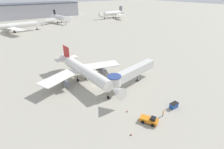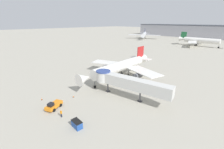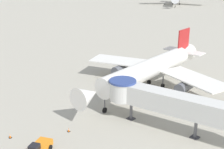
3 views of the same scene
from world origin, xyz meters
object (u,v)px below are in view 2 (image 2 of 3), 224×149
main_airplane (121,66)px  traffic_cone_apron_front (42,99)px  jet_bridge (125,82)px  pushback_tug_orange (54,105)px  service_container_blue (77,124)px  background_jet_green_tail (200,40)px  ground_crew_marshaller (61,113)px  background_jet_navy_tail (144,35)px  traffic_cone_near_nose (73,96)px

main_airplane → traffic_cone_apron_front: main_airplane is taller
jet_bridge → pushback_tug_orange: jet_bridge is taller
pushback_tug_orange → service_container_blue: bearing=-24.2°
jet_bridge → background_jet_green_tail: bearing=86.8°
jet_bridge → ground_crew_marshaller: jet_bridge is taller
main_airplane → pushback_tug_orange: 26.82m
traffic_cone_apron_front → background_jet_navy_tail: (-63.65, 136.29, 4.57)m
background_jet_green_tail → traffic_cone_near_nose: bearing=-178.0°
jet_bridge → main_airplane: bearing=125.6°
main_airplane → background_jet_navy_tail: bearing=117.1°
pushback_tug_orange → background_jet_green_tail: size_ratio=0.12×
service_container_blue → background_jet_green_tail: 125.39m
pushback_tug_orange → background_jet_navy_tail: background_jet_navy_tail is taller
main_airplane → background_jet_green_tail: bearing=88.7°
service_container_blue → background_jet_navy_tail: 156.89m
service_container_blue → ground_crew_marshaller: ground_crew_marshaller is taller
main_airplane → background_jet_navy_tail: 127.95m
traffic_cone_apron_front → background_jet_navy_tail: background_jet_navy_tail is taller
main_airplane → background_jet_navy_tail: (-66.50, 109.31, 0.78)m
background_jet_navy_tail → background_jet_green_tail: bearing=-41.5°
main_airplane → traffic_cone_near_nose: (1.54, -20.31, -3.81)m
traffic_cone_near_nose → main_airplane: bearing=94.3°
background_jet_green_tail → service_container_blue: bearing=-173.0°
traffic_cone_near_nose → ground_crew_marshaller: bearing=-46.1°
jet_bridge → traffic_cone_apron_front: (-13.70, -16.90, -4.07)m
jet_bridge → background_jet_navy_tail: size_ratio=0.66×
pushback_tug_orange → jet_bridge: bearing=38.4°
main_airplane → background_jet_navy_tail: size_ratio=1.04×
pushback_tug_orange → background_jet_navy_tail: size_ratio=0.14×
main_airplane → service_container_blue: 29.18m
traffic_cone_near_nose → traffic_cone_apron_front: 7.98m
jet_bridge → ground_crew_marshaller: size_ratio=11.84×
ground_crew_marshaller → background_jet_navy_tail: bearing=97.7°
background_jet_navy_tail → background_jet_green_tail: 62.66m
jet_bridge → background_jet_navy_tail: bearing=111.4°
main_airplane → traffic_cone_near_nose: 20.72m
pushback_tug_orange → service_container_blue: (9.51, 0.41, -0.09)m
jet_bridge → ground_crew_marshaller: bearing=-112.3°
main_airplane → background_jet_green_tail: background_jet_green_tail is taller
pushback_tug_orange → traffic_cone_apron_front: (-6.13, -0.56, -0.53)m
pushback_tug_orange → main_airplane: bearing=70.4°
ground_crew_marshaller → background_jet_navy_tail: 154.96m
pushback_tug_orange → traffic_cone_near_nose: bearing=79.2°
main_airplane → pushback_tug_orange: main_airplane is taller
service_container_blue → background_jet_navy_tail: size_ratio=0.07×
service_container_blue → ground_crew_marshaller: (-5.10, -0.68, 0.31)m
main_airplane → traffic_cone_apron_front: size_ratio=54.73×
pushback_tug_orange → traffic_cone_apron_front: bearing=158.5°
traffic_cone_apron_front → background_jet_navy_tail: 150.49m
pushback_tug_orange → background_jet_navy_tail: bearing=90.5°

